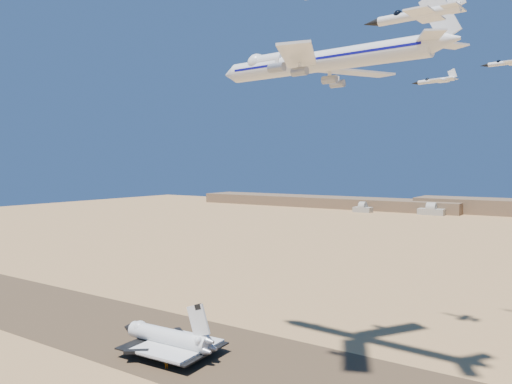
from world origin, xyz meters
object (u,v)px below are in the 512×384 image
Objects in this scene: chase_jet_e at (508,62)px; crew_a at (165,362)px; chase_jet_b at (416,15)px; carrier_747 at (314,62)px; crew_c at (168,366)px; shuttle at (168,339)px; crew_b at (166,366)px; chase_jet_d at (435,80)px.

crew_a is at bearing -126.01° from chase_jet_e.
chase_jet_b reaches higher than crew_a.
crew_c is at bearing -140.65° from carrier_747.
shuttle is 2.54× the size of chase_jet_b.
crew_a is 0.10× the size of chase_jet_e.
carrier_747 is (42.85, 15.95, 84.13)m from shuttle.
chase_jet_d is (57.38, 69.64, 87.00)m from crew_b.
crew_b is 149.08m from chase_jet_e.
chase_jet_e reaches higher than crew_a.
chase_jet_d is at bearing -66.53° from crew_b.
shuttle is 19.97× the size of crew_b.
chase_jet_e is (76.96, 86.79, 93.65)m from crew_b.
crew_a is (5.39, -6.82, -3.96)m from shuttle.
shuttle reaches higher than crew_b.
crew_a is at bearing -119.61° from chase_jet_d.
chase_jet_d reaches higher than crew_b.
carrier_747 is 74.25m from chase_jet_b.
chase_jet_d is (59.62, 67.76, 87.07)m from crew_a.
chase_jet_d reaches higher than shuttle.
chase_jet_d is (56.79, 69.69, 87.07)m from crew_c.
crew_b is at bearing -124.56° from chase_jet_e.
chase_jet_b is (88.41, -42.07, 75.71)m from shuttle.
chase_jet_b is at bearing -81.18° from chase_jet_e.
crew_c is (0.59, -0.05, -0.06)m from crew_b.
crew_b is (-35.22, -24.65, -88.02)m from carrier_747.
crew_a is at bearing -54.64° from shuttle.
shuttle is at bearing -130.29° from chase_jet_e.
crew_b is 125.35m from chase_jet_d.
chase_jet_b is at bearing -175.94° from crew_c.
crew_b is (2.24, -1.88, 0.07)m from crew_a.
crew_c is 125.15m from chase_jet_d.
chase_jet_e is at bearing 52.95° from chase_jet_d.
crew_b is at bearing -143.72° from crew_a.
chase_jet_b is (45.56, -58.02, -8.42)m from carrier_747.
crew_b is 118.21m from chase_jet_b.
chase_jet_b reaches higher than crew_c.
shuttle is at bearing -20.11° from crew_c.
crew_b reaches higher than crew_c.
carrier_747 is 42.97× the size of crew_c.
chase_jet_d is 0.95× the size of chase_jet_e.
carrier_747 reaches higher than crew_a.
crew_a is at bearing -7.57° from crew_c.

